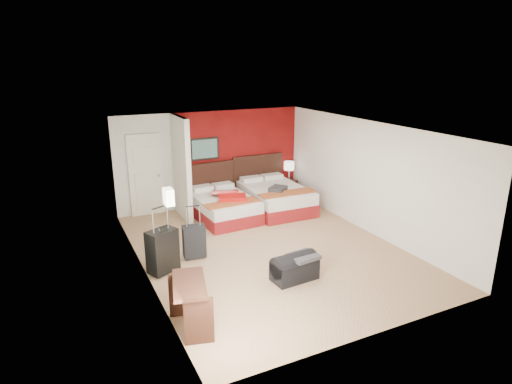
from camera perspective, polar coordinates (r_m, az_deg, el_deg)
ground at (r=9.05m, az=1.56°, el=-7.50°), size 6.50×6.50×0.00m
room_walls at (r=9.39m, az=-10.06°, el=1.30°), size 5.02×6.52×2.50m
red_accent_panel at (r=11.75m, az=-2.42°, el=4.69°), size 3.50×0.04×2.50m
partition_wall at (r=10.60m, az=-9.77°, el=3.10°), size 0.12×1.20×2.50m
entry_door at (r=11.04m, az=-14.32°, el=2.17°), size 0.82×0.06×2.05m
bed_left at (r=10.67m, az=-4.30°, el=-2.06°), size 1.39×1.92×0.56m
bed_right at (r=11.26m, az=2.59°, el=-0.85°), size 1.46×2.05×0.61m
red_suitcase_open at (r=10.51m, az=-3.63°, el=-0.43°), size 0.90×1.05×0.11m
jacket_bundle at (r=10.86m, az=2.90°, el=0.42°), size 0.56×0.55×0.11m
nightstand at (r=12.32m, az=4.31°, el=0.47°), size 0.41×0.41×0.51m
table_lamp at (r=12.18m, az=4.36°, el=2.80°), size 0.35×0.35×0.52m
suitcase_black at (r=8.14m, az=-12.18°, el=-7.76°), size 0.62×0.52×0.80m
suitcase_charcoal at (r=8.64m, az=-8.13°, el=-6.62°), size 0.46×0.32×0.64m
suitcase_navy at (r=8.26m, az=-11.79°, el=-8.50°), size 0.42×0.36×0.50m
duffel_bag at (r=7.83m, az=5.08°, el=-10.05°), size 0.83×0.48×0.41m
jacket_draped at (r=7.76m, az=6.28°, el=-8.40°), size 0.54×0.47×0.07m
desk at (r=6.50m, az=-8.65°, el=-14.55°), size 0.66×0.99×0.76m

